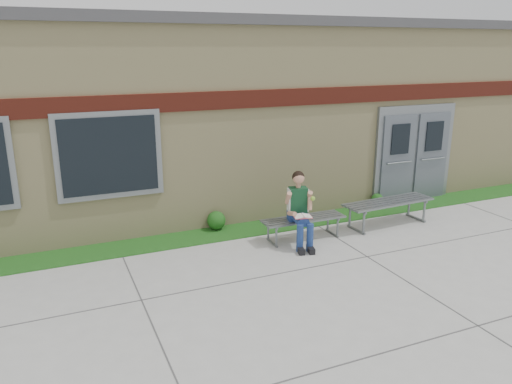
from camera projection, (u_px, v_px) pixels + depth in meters
name	position (u px, v px, depth m)	size (l,w,h in m)	color
ground	(334.00, 278.00, 8.05)	(80.00, 80.00, 0.00)	#9E9E99
grass_strip	(267.00, 227.00, 10.34)	(16.00, 0.80, 0.02)	#144C16
school_building	(212.00, 108.00, 12.74)	(16.20, 6.22, 4.20)	beige
bench_left	(303.00, 223.00, 9.62)	(1.65, 0.48, 0.43)	slate
bench_right	(388.00, 206.00, 10.36)	(2.04, 0.68, 0.52)	slate
girl	(300.00, 209.00, 9.26)	(0.54, 0.91, 1.39)	navy
shrub_mid	(216.00, 220.00, 10.11)	(0.38, 0.38, 0.38)	#144C16
shrub_east	(377.00, 200.00, 11.64)	(0.29, 0.29, 0.29)	#144C16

